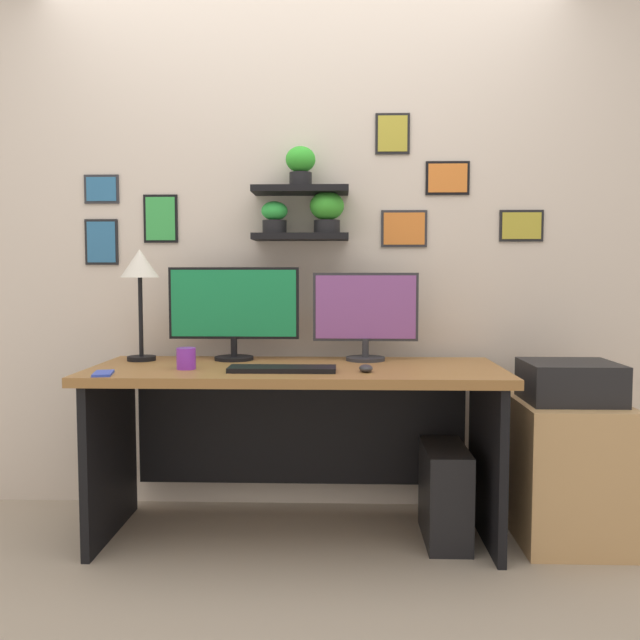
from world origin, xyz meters
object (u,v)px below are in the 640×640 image
Objects in this scene: cell_phone at (103,373)px; computer_mouse at (366,368)px; desk at (297,411)px; desk_lamp at (140,273)px; monitor_left at (234,308)px; printer at (570,382)px; monitor_right at (366,313)px; coffee_mug at (186,358)px; drawer_cabinet at (568,471)px; keyboard at (282,369)px; computer_tower_right at (445,493)px.

computer_mouse is at bearing -6.15° from cell_phone.
desk_lamp reaches higher than desk.
computer_mouse is at bearing -34.27° from desk.
monitor_left reaches higher than printer.
monitor_left reaches higher than monitor_right.
coffee_mug reaches higher than computer_mouse.
monitor_right reaches higher than computer_mouse.
desk_lamp is 2.09m from drawer_cabinet.
desk_lamp reaches higher than computer_mouse.
monitor_left reaches higher than keyboard.
desk_lamp is 1.96m from printer.
drawer_cabinet is (1.47, -0.22, -0.69)m from monitor_left.
computer_mouse is 0.64× the size of cell_phone.
monitor_right is (0.30, 0.16, 0.42)m from desk.
desk_lamp reaches higher than coffee_mug.
drawer_cabinet is 0.54m from computer_tower_right.
cell_phone is 0.37× the size of printer.
computer_mouse reaches higher than keyboard.
desk is at bearing 145.73° from computer_mouse.
printer is 0.72m from computer_tower_right.
desk is 0.54m from coffee_mug.
cell_phone is at bearing -172.67° from printer.
desk_lamp is (-1.03, -0.04, 0.19)m from monitor_right.
desk reaches higher than drawer_cabinet.
cell_phone is at bearing -171.11° from keyboard.
monitor_left reaches higher than computer_mouse.
desk_lamp reaches higher than computer_tower_right.
computer_mouse is at bearing -31.10° from monitor_left.
keyboard is at bearing 179.45° from computer_mouse.
computer_mouse is 0.15× the size of drawer_cabinet.
monitor_right reaches higher than desk.
coffee_mug is 0.15× the size of drawer_cabinet.
monitor_right is 5.36× the size of computer_mouse.
desk_lamp is 1.25× the size of computer_tower_right.
drawer_cabinet is at bearing 6.41° from keyboard.
computer_mouse is 0.67m from computer_tower_right.
cell_phone is (-1.05, -0.11, -0.01)m from computer_mouse.
cell_phone reaches higher than drawer_cabinet.
computer_mouse is (0.34, -0.00, 0.01)m from keyboard.
desk is 19.58× the size of computer_mouse.
keyboard is (-0.05, -0.20, 0.22)m from desk.
desk is 4.00× the size of keyboard.
desk is 2.91× the size of drawer_cabinet.
computer_mouse is 1.00× the size of coffee_mug.
computer_tower_right is at bearing -13.92° from monitor_left.
desk is at bearing -9.30° from desk_lamp.
monitor_left reaches higher than desk.
coffee_mug is (-0.75, 0.05, 0.03)m from computer_mouse.
monitor_right is at bearing 165.67° from drawer_cabinet.
monitor_right is (0.61, -0.00, -0.02)m from monitor_left.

